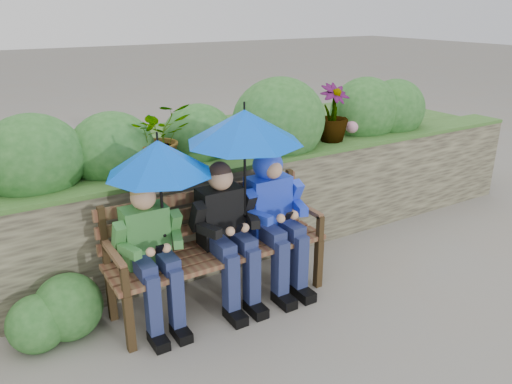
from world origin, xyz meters
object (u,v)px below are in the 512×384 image
boy_middle (227,228)px  boy_right (274,210)px  boy_left (151,249)px  park_bench (215,239)px  umbrella_left (159,158)px  umbrella_right (244,126)px

boy_middle → boy_right: boy_right is taller
boy_left → boy_right: boy_right is taller
park_bench → umbrella_left: umbrella_left is taller
boy_left → umbrella_right: 1.19m
park_bench → umbrella_right: umbrella_right is taller
boy_left → boy_right: 1.13m
boy_left → umbrella_left: 0.71m
boy_middle → boy_left: bearing=179.6°
umbrella_left → umbrella_right: umbrella_right is taller
boy_middle → boy_right: 0.48m
park_bench → boy_middle: size_ratio=1.51×
park_bench → umbrella_left: size_ratio=2.24×
boy_left → umbrella_right: (0.83, 0.00, 0.85)m
boy_middle → umbrella_right: bearing=1.5°
park_bench → boy_right: bearing=-9.0°
umbrella_left → umbrella_right: size_ratio=0.86×
boy_right → boy_left: bearing=-179.7°
boy_middle → umbrella_right: size_ratio=1.27×
boy_right → umbrella_right: (-0.29, -0.01, 0.77)m
boy_middle → umbrella_right: 0.85m
boy_middle → boy_right: (0.47, 0.01, 0.06)m
boy_middle → umbrella_left: size_ratio=1.48×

